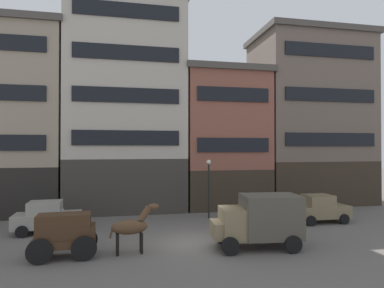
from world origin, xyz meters
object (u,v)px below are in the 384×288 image
(draft_horse, at_px, (132,226))
(sedan_parked_curb, at_px, (47,217))
(sedan_light, at_px, (320,209))
(streetlamp_curbside, at_px, (209,180))
(cargo_wagon, at_px, (65,232))
(fire_hydrant_curbside, at_px, (232,211))
(delivery_truck_near, at_px, (259,219))

(draft_horse, bearing_deg, sedan_parked_curb, 134.76)
(sedan_light, xyz_separation_m, streetlamp_curbside, (-6.94, 2.68, 1.76))
(cargo_wagon, distance_m, sedan_light, 15.88)
(cargo_wagon, relative_size, draft_horse, 1.27)
(cargo_wagon, distance_m, streetlamp_curbside, 10.88)
(sedan_light, height_order, streetlamp_curbside, streetlamp_curbside)
(sedan_parked_curb, height_order, streetlamp_curbside, streetlamp_curbside)
(streetlamp_curbside, xyz_separation_m, fire_hydrant_curbside, (1.80, 0.19, -2.24))
(fire_hydrant_curbside, bearing_deg, sedan_light, -29.26)
(draft_horse, xyz_separation_m, sedan_light, (12.40, 4.04, -0.36))
(streetlamp_curbside, bearing_deg, delivery_truck_near, -84.10)
(sedan_light, distance_m, fire_hydrant_curbside, 5.91)
(fire_hydrant_curbside, bearing_deg, draft_horse, -136.38)
(delivery_truck_near, height_order, streetlamp_curbside, streetlamp_curbside)
(draft_horse, distance_m, delivery_truck_near, 6.22)
(draft_horse, relative_size, sedan_light, 0.63)
(sedan_light, relative_size, streetlamp_curbside, 0.90)
(cargo_wagon, relative_size, delivery_truck_near, 0.67)
(cargo_wagon, xyz_separation_m, draft_horse, (2.95, 0.00, 0.12))
(sedan_light, xyz_separation_m, fire_hydrant_curbside, (-5.14, 2.88, -0.49))
(draft_horse, relative_size, streetlamp_curbside, 0.57)
(delivery_truck_near, relative_size, sedan_light, 1.20)
(sedan_light, bearing_deg, fire_hydrant_curbside, 150.74)
(sedan_light, relative_size, sedan_parked_curb, 0.98)
(cargo_wagon, distance_m, delivery_truck_near, 9.16)
(delivery_truck_near, bearing_deg, fire_hydrant_curbside, 81.75)
(draft_horse, height_order, delivery_truck_near, delivery_truck_near)
(delivery_truck_near, relative_size, fire_hydrant_curbside, 5.40)
(sedan_light, bearing_deg, draft_horse, -161.94)
(draft_horse, xyz_separation_m, delivery_truck_near, (6.20, -0.41, 0.15))
(sedan_parked_curb, xyz_separation_m, fire_hydrant_curbside, (12.05, 2.09, -0.49))
(delivery_truck_near, distance_m, fire_hydrant_curbside, 7.48)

